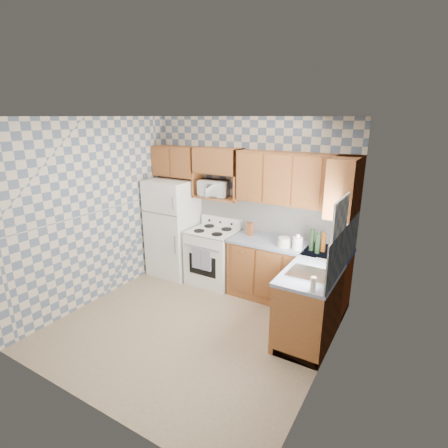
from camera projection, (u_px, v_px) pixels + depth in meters
The scene contains 29 objects.
floor at pixel (192, 326), 4.69m from camera, with size 3.40×3.40×0.00m, color #806B52.
back_wall at pixel (248, 204), 5.60m from camera, with size 3.40×0.02×2.70m, color slate.
right_wall at pixel (329, 259), 3.46m from camera, with size 0.02×3.20×2.70m, color slate.
backsplash_back at pixel (271, 217), 5.44m from camera, with size 2.60×0.01×0.56m, color silver.
backsplash_right at pixel (344, 248), 4.17m from camera, with size 0.01×1.60×0.56m, color silver.
refrigerator at pixel (173, 228), 6.09m from camera, with size 0.75×0.70×1.68m, color white.
stove_body at pixel (213, 257), 5.83m from camera, with size 0.76×0.65×0.90m, color white.
cooktop at pixel (213, 231), 5.70m from camera, with size 0.76×0.65×0.03m, color silver.
backguard at pixel (222, 221), 5.89m from camera, with size 0.76×0.08×0.17m, color white.
dish_towel_left at pixel (197, 257), 5.56m from camera, with size 0.17×0.03×0.37m, color navy.
dish_towel_right at pixel (206, 260), 5.48m from camera, with size 0.17×0.03×0.37m, color navy.
base_cabinets_back at pixel (287, 274), 5.22m from camera, with size 1.75×0.60×0.88m, color brown.
base_cabinets_right at pixel (315, 298), 4.53m from camera, with size 0.60×1.60×0.88m, color brown.
countertop_back at pixel (289, 245), 5.08m from camera, with size 1.77×0.63×0.04m, color gray.
countertop_right at pixel (318, 266), 4.40m from camera, with size 0.63×1.60×0.04m, color gray.
upper_cabinets_back at pixel (296, 179), 4.92m from camera, with size 1.75×0.33×0.74m, color brown.
upper_cabinets_fridge at pixel (177, 161), 5.91m from camera, with size 0.82×0.33×0.50m, color brown.
upper_cabinets_right at pixel (345, 186), 4.42m from camera, with size 0.33×0.70×0.74m, color brown.
microwave_shelf at pixel (218, 198), 5.67m from camera, with size 0.80×0.33×0.03m, color brown.
microwave at pixel (214, 188), 5.67m from camera, with size 0.48×0.32×0.26m, color white.
sink at pixel (310, 274), 4.10m from camera, with size 0.48×0.40×0.03m, color #B7B7BC.
window at pixel (339, 236), 3.81m from camera, with size 0.02×0.66×0.86m, color white.
bottle_0 at pixel (312, 240), 4.80m from camera, with size 0.07×0.07×0.30m, color black.
bottle_1 at pixel (318, 243), 4.71m from camera, with size 0.07×0.07×0.28m, color black.
bottle_2 at pixel (323, 242), 4.77m from camera, with size 0.07×0.07×0.26m, color #623310.
knife_block at pixel (250, 229), 5.45m from camera, with size 0.09×0.09×0.20m, color brown.
electric_kettle at pixel (297, 243), 4.86m from camera, with size 0.14×0.14×0.17m, color white.
food_containers at pixel (284, 242), 4.98m from camera, with size 0.19×0.19×0.13m, color beige, non-canonical shape.
soap_bottle at pixel (313, 285), 3.67m from camera, with size 0.06×0.06×0.17m, color beige.
Camera 1 is at (2.44, -3.29, 2.70)m, focal length 28.00 mm.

